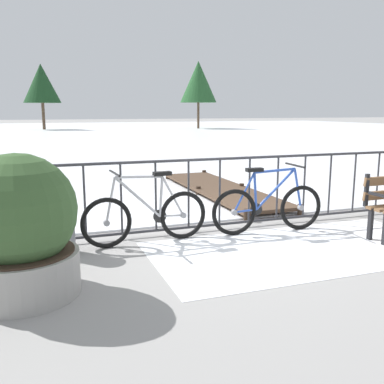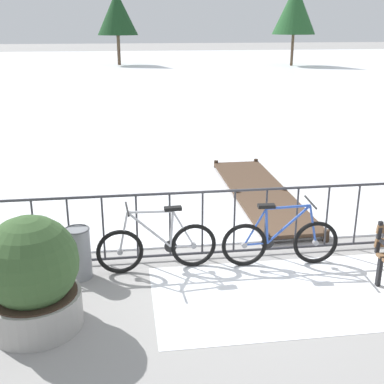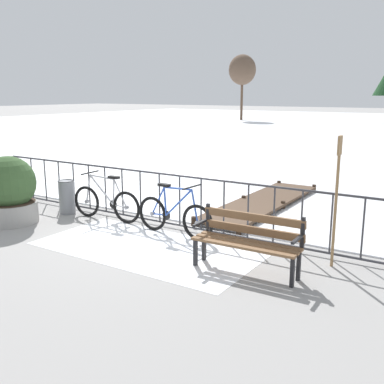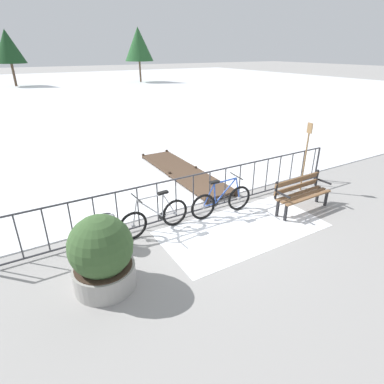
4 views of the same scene
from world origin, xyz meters
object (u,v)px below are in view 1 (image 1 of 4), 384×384
(trash_bin, at_px, (60,224))
(bicycle_near_railing, at_px, (146,216))
(planter_with_shrub, at_px, (19,229))
(bicycle_second, at_px, (268,207))

(trash_bin, bearing_deg, bicycle_near_railing, 3.74)
(planter_with_shrub, height_order, trash_bin, planter_with_shrub)
(bicycle_near_railing, xyz_separation_m, trash_bin, (-1.09, -0.07, 0.00))
(bicycle_second, height_order, trash_bin, bicycle_second)
(bicycle_second, relative_size, trash_bin, 2.34)
(bicycle_second, bearing_deg, planter_with_shrub, -161.32)
(bicycle_second, distance_m, trash_bin, 2.86)
(bicycle_near_railing, height_order, bicycle_second, same)
(bicycle_near_railing, bearing_deg, bicycle_second, -2.69)
(bicycle_near_railing, relative_size, trash_bin, 2.34)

